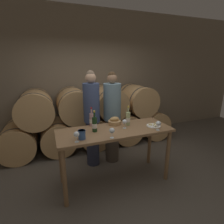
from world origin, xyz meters
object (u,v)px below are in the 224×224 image
at_px(blue_crock, 82,134).
at_px(cheese_plate, 154,126).
at_px(wine_bottle_white, 128,119).
at_px(person_right, 112,118).
at_px(wine_bottle_rose, 92,120).
at_px(wine_glass_center, 125,122).
at_px(wine_glass_left, 112,131).
at_px(wine_glass_right, 158,124).
at_px(wine_glass_far_left, 76,135).
at_px(person_left, 92,118).
at_px(tasting_table, 115,137).
at_px(bread_basket, 114,121).
at_px(wine_bottle_red, 95,124).

distance_m(blue_crock, cheese_plate, 1.21).
bearing_deg(wine_bottle_white, person_right, 98.84).
relative_size(wine_bottle_rose, wine_glass_center, 2.15).
height_order(wine_glass_left, wine_glass_right, same).
xyz_separation_m(wine_bottle_white, wine_glass_right, (0.34, -0.37, -0.01)).
height_order(wine_bottle_white, wine_glass_far_left, wine_bottle_white).
height_order(person_left, cheese_plate, person_left).
bearing_deg(tasting_table, wine_bottle_white, 22.33).
distance_m(tasting_table, bread_basket, 0.30).
bearing_deg(cheese_plate, wine_glass_left, -166.91).
bearing_deg(person_right, wine_glass_far_left, -133.59).
xyz_separation_m(tasting_table, cheese_plate, (0.65, -0.09, 0.14)).
bearing_deg(tasting_table, wine_glass_far_left, -159.92).
distance_m(wine_bottle_red, blue_crock, 0.31).
xyz_separation_m(bread_basket, cheese_plate, (0.57, -0.32, -0.04)).
xyz_separation_m(person_left, wine_glass_left, (0.05, -0.92, 0.09)).
relative_size(wine_bottle_white, cheese_plate, 1.43).
xyz_separation_m(wine_bottle_red, blue_crock, (-0.24, -0.20, -0.05)).
bearing_deg(wine_glass_right, cheese_plate, 79.07).
distance_m(wine_bottle_rose, wine_glass_right, 1.07).
height_order(wine_bottle_red, wine_glass_far_left, wine_bottle_red).
distance_m(wine_glass_left, wine_glass_right, 0.77).
bearing_deg(wine_glass_center, wine_glass_left, -139.38).
bearing_deg(wine_bottle_rose, wine_glass_right, -30.72).
relative_size(person_left, wine_glass_right, 12.32).
xyz_separation_m(person_right, blue_crock, (-0.75, -0.81, 0.09)).
distance_m(tasting_table, wine_glass_right, 0.71).
bearing_deg(person_left, blue_crock, -113.32).
relative_size(wine_bottle_white, wine_glass_center, 2.21).
height_order(wine_bottle_rose, wine_glass_right, wine_bottle_rose).
xyz_separation_m(tasting_table, wine_bottle_red, (-0.32, 0.03, 0.24)).
bearing_deg(wine_glass_center, person_right, 87.31).
relative_size(person_left, wine_glass_left, 12.32).
height_order(wine_bottle_red, cheese_plate, wine_bottle_red).
bearing_deg(cheese_plate, tasting_table, 172.12).
height_order(tasting_table, person_left, person_left).
height_order(blue_crock, wine_glass_center, wine_glass_center).
height_order(person_left, wine_glass_left, person_left).
relative_size(wine_glass_far_left, wine_glass_center, 1.00).
bearing_deg(person_right, tasting_table, -106.93).
xyz_separation_m(wine_bottle_white, blue_crock, (-0.83, -0.28, -0.04)).
distance_m(person_left, bread_basket, 0.51).
height_order(person_left, wine_glass_center, person_left).
bearing_deg(wine_bottle_rose, tasting_table, -43.61).
xyz_separation_m(wine_bottle_white, wine_bottle_rose, (-0.58, 0.17, -0.00)).
bearing_deg(cheese_plate, wine_glass_right, -100.93).
bearing_deg(wine_bottle_red, wine_glass_far_left, -140.10).
bearing_deg(wine_glass_center, bread_basket, 110.66).
distance_m(person_right, wine_bottle_white, 0.55).
height_order(person_left, wine_bottle_red, person_left).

